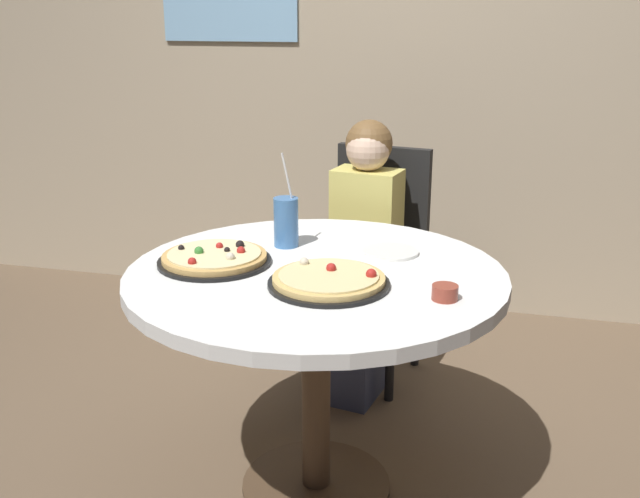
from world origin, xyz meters
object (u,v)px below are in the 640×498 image
chair_wooden (374,250)px  diner_child (359,274)px  sauce_bowl (445,292)px  plate_small (390,252)px  soda_cup (286,222)px  pizza_veggie (329,280)px  dining_table (316,304)px  pizza_cheese (215,258)px

chair_wooden → diner_child: diner_child is taller
diner_child → sauce_bowl: diner_child is taller
sauce_bowl → plate_small: bearing=119.9°
chair_wooden → diner_child: (-0.03, -0.18, -0.05)m
plate_small → soda_cup: bearing=-178.7°
chair_wooden → diner_child: bearing=-99.0°
soda_cup → sauce_bowl: (0.54, -0.34, -0.06)m
chair_wooden → pizza_veggie: bearing=-87.0°
plate_small → sauce_bowl: bearing=-60.1°
pizza_veggie → soda_cup: bearing=124.6°
dining_table → pizza_veggie: (0.07, -0.11, 0.12)m
diner_child → soda_cup: bearing=-105.1°
pizza_veggie → sauce_bowl: pizza_veggie is taller
sauce_bowl → plate_small: sauce_bowl is taller
dining_table → chair_wooden: bearing=89.0°
pizza_veggie → pizza_cheese: size_ratio=0.99×
sauce_bowl → dining_table: bearing=160.4°
chair_wooden → pizza_veggie: (0.05, -1.02, 0.24)m
plate_small → diner_child: bearing=111.4°
chair_wooden → pizza_veggie: chair_wooden is taller
chair_wooden → pizza_cheese: 1.00m
pizza_cheese → sauce_bowl: pizza_cheese is taller
pizza_cheese → plate_small: bearing=24.6°
diner_child → soda_cup: size_ratio=3.53×
soda_cup → pizza_cheese: bearing=-125.9°
dining_table → soda_cup: bearing=126.7°
pizza_veggie → sauce_bowl: size_ratio=4.87×
diner_child → soda_cup: 0.64m
chair_wooden → plate_small: (0.17, -0.69, 0.22)m
pizza_cheese → sauce_bowl: size_ratio=4.91×
plate_small → pizza_veggie: bearing=-110.0°
dining_table → diner_child: (-0.01, 0.72, -0.16)m
soda_cup → plate_small: 0.35m
pizza_cheese → dining_table: bearing=2.9°
diner_child → plate_small: diner_child is taller
pizza_cheese → soda_cup: soda_cup is taller
pizza_veggie → soda_cup: soda_cup is taller
diner_child → chair_wooden: bearing=81.0°
diner_child → plate_small: size_ratio=6.01×
diner_child → sauce_bowl: size_ratio=15.46×
sauce_bowl → pizza_veggie: bearing=175.8°
dining_table → sauce_bowl: size_ratio=16.05×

